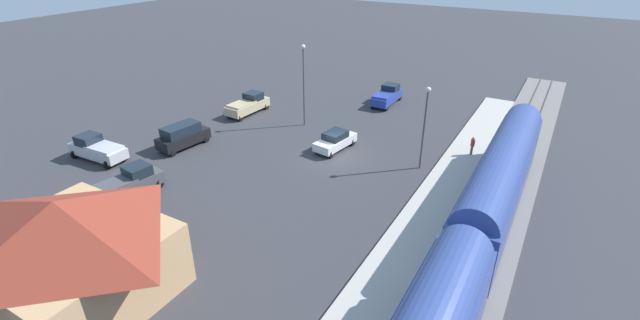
% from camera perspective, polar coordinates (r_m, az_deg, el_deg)
% --- Properties ---
extents(ground_plane, '(200.00, 200.00, 0.00)m').
position_cam_1_polar(ground_plane, '(39.65, 1.94, 0.34)').
color(ground_plane, '#38383D').
extents(railway_track, '(4.80, 70.00, 0.30)m').
position_cam_1_polar(railway_track, '(36.07, 22.00, -4.51)').
color(railway_track, slate).
rests_on(railway_track, ground).
extents(platform, '(3.20, 46.00, 0.30)m').
position_cam_1_polar(platform, '(36.54, 15.91, -2.95)').
color(platform, '#B7B2A8').
rests_on(platform, ground).
extents(station_building, '(9.88, 9.01, 6.07)m').
position_cam_1_polar(station_building, '(26.85, -29.72, -9.94)').
color(station_building, tan).
rests_on(station_building, ground).
extents(pedestrian_on_platform, '(0.36, 0.36, 1.71)m').
position_cam_1_polar(pedestrian_on_platform, '(41.30, 19.01, 1.90)').
color(pedestrian_on_platform, brown).
rests_on(pedestrian_on_platform, platform).
extents(suv_black, '(2.54, 5.10, 2.22)m').
position_cam_1_polar(suv_black, '(43.12, -17.26, 3.03)').
color(suv_black, black).
rests_on(suv_black, ground).
extents(pickup_charcoal, '(2.74, 5.63, 2.14)m').
position_cam_1_polar(pickup_charcoal, '(36.48, -23.49, -2.75)').
color(pickup_charcoal, '#47494F').
rests_on(pickup_charcoal, ground).
extents(pickup_tan, '(2.26, 5.50, 2.14)m').
position_cam_1_polar(pickup_tan, '(50.13, -9.21, 7.08)').
color(pickup_tan, '#C6B284').
rests_on(pickup_tan, ground).
extents(sedan_white, '(2.48, 4.72, 1.74)m').
position_cam_1_polar(sedan_white, '(40.86, 1.97, 2.54)').
color(sedan_white, white).
rests_on(sedan_white, ground).
extents(pickup_silver, '(5.47, 2.63, 2.14)m').
position_cam_1_polar(pickup_silver, '(43.55, -26.75, 1.33)').
color(pickup_silver, silver).
rests_on(pickup_silver, ground).
extents(pickup_blue, '(1.98, 5.41, 2.14)m').
position_cam_1_polar(pickup_blue, '(53.03, 8.65, 8.22)').
color(pickup_blue, '#283D9E').
rests_on(pickup_blue, ground).
extents(light_pole_near_platform, '(0.44, 0.44, 7.15)m').
position_cam_1_polar(light_pole_near_platform, '(36.93, 13.36, 5.27)').
color(light_pole_near_platform, '#515156').
rests_on(light_pole_near_platform, ground).
extents(light_pole_lot_center, '(0.44, 0.44, 8.35)m').
position_cam_1_polar(light_pole_lot_center, '(44.95, -2.12, 10.70)').
color(light_pole_lot_center, '#515156').
rests_on(light_pole_lot_center, ground).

